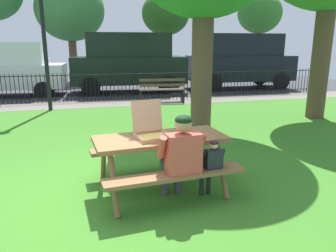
% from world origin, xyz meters
% --- Properties ---
extents(ground, '(28.00, 11.72, 0.02)m').
position_xyz_m(ground, '(0.00, 1.86, -0.01)').
color(ground, '#3A7A23').
extents(cobblestone_walkway, '(28.00, 1.40, 0.01)m').
position_xyz_m(cobblestone_walkway, '(0.00, 7.02, -0.00)').
color(cobblestone_walkway, slate).
extents(street_asphalt, '(28.00, 6.54, 0.01)m').
position_xyz_m(street_asphalt, '(0.00, 10.99, -0.01)').
color(street_asphalt, '#38383D').
extents(picnic_table_foreground, '(1.94, 1.65, 0.79)m').
position_xyz_m(picnic_table_foreground, '(0.87, -0.07, 0.60)').
color(picnic_table_foreground, brown).
rests_on(picnic_table_foreground, ground).
extents(pizza_box_open, '(0.51, 0.56, 0.48)m').
position_xyz_m(pizza_box_open, '(0.75, -0.06, 0.86)').
color(pizza_box_open, tan).
rests_on(pizza_box_open, picnic_table_foreground).
extents(pizza_slice_on_table, '(0.24, 0.22, 0.02)m').
position_xyz_m(pizza_slice_on_table, '(1.15, -0.15, 0.78)').
color(pizza_slice_on_table, '#E9D053').
rests_on(pizza_slice_on_table, picnic_table_foreground).
extents(adult_at_table, '(0.63, 0.62, 1.19)m').
position_xyz_m(adult_at_table, '(1.02, -0.56, 0.66)').
color(adult_at_table, '#464646').
rests_on(adult_at_table, ground).
extents(child_at_table, '(0.33, 0.32, 0.83)m').
position_xyz_m(child_at_table, '(1.44, -0.55, 0.51)').
color(child_at_table, '#242424').
rests_on(child_at_table, ground).
extents(iron_fence_streetside, '(18.12, 0.03, 1.02)m').
position_xyz_m(iron_fence_streetside, '(0.00, 7.72, 0.52)').
color(iron_fence_streetside, black).
rests_on(iron_fence_streetside, ground).
extents(park_bench_center, '(1.63, 0.61, 0.85)m').
position_xyz_m(park_bench_center, '(2.45, 6.89, 0.42)').
color(park_bench_center, brown).
rests_on(park_bench_center, ground).
extents(lamp_post_walkway, '(0.28, 0.28, 4.69)m').
position_xyz_m(lamp_post_walkway, '(-1.26, 6.27, 2.81)').
color(lamp_post_walkway, black).
rests_on(lamp_post_walkway, ground).
extents(parked_car_left, '(4.69, 2.15, 2.08)m').
position_xyz_m(parked_car_left, '(-3.27, 9.65, 1.10)').
color(parked_car_left, white).
rests_on(parked_car_left, ground).
extents(parked_car_center, '(4.77, 2.23, 2.46)m').
position_xyz_m(parked_car_center, '(1.63, 9.65, 1.31)').
color(parked_car_center, black).
rests_on(parked_car_center, ground).
extents(parked_car_right, '(4.74, 2.15, 2.46)m').
position_xyz_m(parked_car_right, '(6.75, 9.65, 1.31)').
color(parked_car_right, black).
rests_on(parked_car_right, ground).
extents(far_tree_center, '(3.70, 3.70, 5.49)m').
position_xyz_m(far_tree_center, '(-0.84, 15.04, 3.80)').
color(far_tree_center, brown).
rests_on(far_tree_center, ground).
extents(far_tree_midright, '(2.77, 2.77, 5.00)m').
position_xyz_m(far_tree_midright, '(4.51, 15.04, 3.72)').
color(far_tree_midright, brown).
rests_on(far_tree_midright, ground).
extents(far_tree_right, '(2.72, 2.72, 5.12)m').
position_xyz_m(far_tree_right, '(10.55, 15.04, 3.81)').
color(far_tree_right, brown).
rests_on(far_tree_right, ground).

